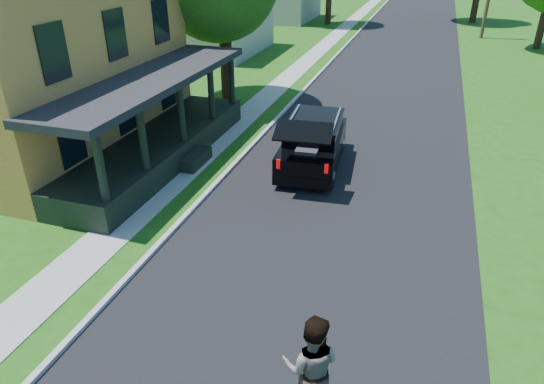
% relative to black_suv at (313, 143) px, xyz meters
% --- Properties ---
extents(ground, '(140.00, 140.00, 0.00)m').
position_rel_black_suv_xyz_m(ground, '(1.40, -7.23, -0.88)').
color(ground, '#204E0F').
rests_on(ground, ground).
extents(street, '(8.00, 120.00, 0.02)m').
position_rel_black_suv_xyz_m(street, '(1.40, 12.77, -0.88)').
color(street, black).
rests_on(street, ground).
extents(curb, '(0.15, 120.00, 0.12)m').
position_rel_black_suv_xyz_m(curb, '(-2.65, 12.77, -0.88)').
color(curb, '#A9A9A4').
rests_on(curb, ground).
extents(sidewalk, '(1.30, 120.00, 0.03)m').
position_rel_black_suv_xyz_m(sidewalk, '(-4.20, 12.77, -0.88)').
color(sidewalk, gray).
rests_on(sidewalk, ground).
extents(front_walk, '(6.50, 1.20, 0.03)m').
position_rel_black_suv_xyz_m(front_walk, '(-8.10, -1.23, -0.88)').
color(front_walk, gray).
rests_on(front_walk, ground).
extents(black_suv, '(2.26, 5.06, 2.29)m').
position_rel_black_suv_xyz_m(black_suv, '(0.00, 0.00, 0.00)').
color(black_suv, black).
rests_on(black_suv, ground).
extents(skateboarder, '(1.02, 0.85, 1.92)m').
position_rel_black_suv_xyz_m(skateboarder, '(2.43, -10.23, 0.55)').
color(skateboarder, black).
rests_on(skateboarder, ground).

